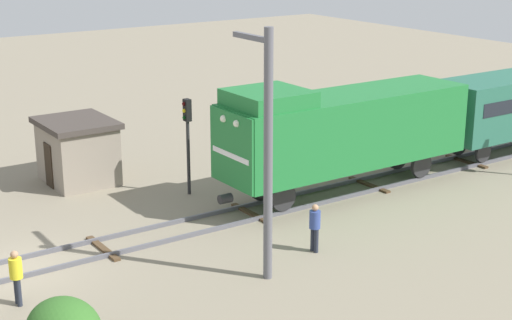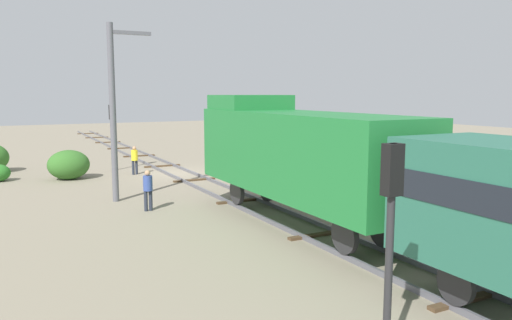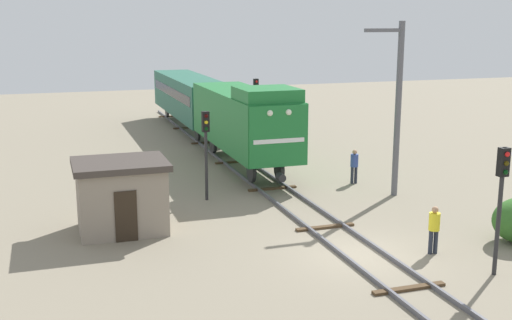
# 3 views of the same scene
# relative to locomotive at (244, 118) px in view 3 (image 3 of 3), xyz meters

# --- Properties ---
(ground_plane) EXTENTS (109.68, 109.68, 0.00)m
(ground_plane) POSITION_rel_locomotive_xyz_m (0.00, -13.62, -2.77)
(ground_plane) COLOR gray
(railway_track) EXTENTS (2.40, 73.12, 0.16)m
(railway_track) POSITION_rel_locomotive_xyz_m (0.00, -13.62, -2.70)
(railway_track) COLOR #595960
(railway_track) RESTS_ON ground
(locomotive) EXTENTS (2.90, 11.60, 4.60)m
(locomotive) POSITION_rel_locomotive_xyz_m (0.00, 0.00, 0.00)
(locomotive) COLOR #1E7233
(locomotive) RESTS_ON railway_track
(passenger_car_leading) EXTENTS (2.84, 14.00, 3.66)m
(passenger_car_leading) POSITION_rel_locomotive_xyz_m (0.00, 13.34, -0.25)
(passenger_car_leading) COLOR #26604C
(passenger_car_leading) RESTS_ON railway_track
(traffic_signal_near) EXTENTS (0.32, 0.34, 4.12)m
(traffic_signal_near) POSITION_rel_locomotive_xyz_m (3.20, -16.50, 0.10)
(traffic_signal_near) COLOR #262628
(traffic_signal_near) RESTS_ON ground
(traffic_signal_mid) EXTENTS (0.32, 0.34, 4.00)m
(traffic_signal_mid) POSITION_rel_locomotive_xyz_m (-3.40, -5.26, 0.02)
(traffic_signal_mid) COLOR #262628
(traffic_signal_mid) RESTS_ON ground
(traffic_signal_far) EXTENTS (0.32, 0.34, 3.99)m
(traffic_signal_far) POSITION_rel_locomotive_xyz_m (3.60, 8.90, 0.01)
(traffic_signal_far) COLOR #262628
(traffic_signal_far) RESTS_ON ground
(worker_near_track) EXTENTS (0.38, 0.38, 1.70)m
(worker_near_track) POSITION_rel_locomotive_xyz_m (2.40, -14.26, -1.78)
(worker_near_track) COLOR #262B38
(worker_near_track) RESTS_ON ground
(worker_by_signal) EXTENTS (0.38, 0.38, 1.70)m
(worker_by_signal) POSITION_rel_locomotive_xyz_m (4.20, -4.68, -1.78)
(worker_by_signal) COLOR #262B38
(worker_by_signal) RESTS_ON ground
(catenary_mast) EXTENTS (1.94, 0.28, 7.87)m
(catenary_mast) POSITION_rel_locomotive_xyz_m (4.94, -7.18, 1.41)
(catenary_mast) COLOR #595960
(catenary_mast) RESTS_ON ground
(relay_hut) EXTENTS (3.50, 2.90, 2.74)m
(relay_hut) POSITION_rel_locomotive_xyz_m (-7.50, -8.38, -1.38)
(relay_hut) COLOR gray
(relay_hut) RESTS_ON ground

